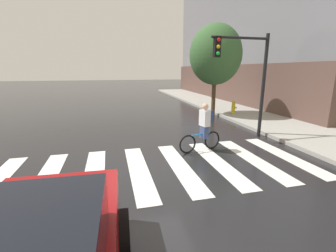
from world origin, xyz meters
name	(u,v)px	position (x,y,z in m)	size (l,w,h in m)	color
ground_plane	(149,169)	(0.00, 0.00, 0.00)	(120.00, 120.00, 0.00)	black
crosswalk_stripes	(160,168)	(0.32, 0.00, 0.01)	(9.14, 3.79, 0.01)	silver
cyclist	(204,128)	(2.15, 1.14, 0.84)	(1.68, 0.46, 1.69)	black
traffic_light_near	(247,68)	(4.38, 2.25, 2.86)	(2.47, 0.28, 4.20)	black
fire_hydrant	(233,107)	(6.44, 6.64, 0.53)	(0.33, 0.22, 0.78)	gold
street_tree_near	(215,55)	(5.19, 6.89, 3.66)	(3.05, 3.05, 5.42)	#4C3823
corner_building	(297,36)	(16.93, 13.84, 5.99)	(16.13, 23.20, 12.09)	brown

